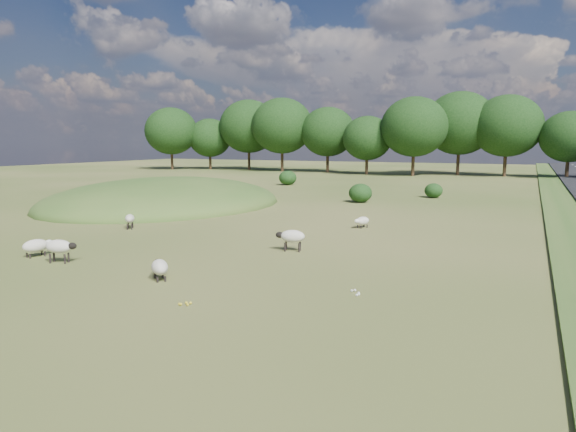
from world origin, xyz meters
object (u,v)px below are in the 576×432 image
object	(u,v)px
sheep_1	(60,247)
sheep_4	(130,219)
sheep_5	(292,236)
sheep_3	(362,221)
sheep_0	(36,246)
sheep_2	(160,267)

from	to	relation	value
sheep_1	sheep_4	bearing A→B (deg)	95.47
sheep_5	sheep_3	bearing A→B (deg)	-111.13
sheep_1	sheep_4	xyz separation A→B (m)	(-3.11, 7.24, -0.08)
sheep_0	sheep_2	bearing A→B (deg)	-82.39
sheep_1	sheep_2	world-z (taller)	sheep_1
sheep_0	sheep_2	xyz separation A→B (m)	(6.81, -0.68, -0.01)
sheep_1	sheep_0	bearing A→B (deg)	150.51
sheep_4	sheep_5	distance (m)	10.37
sheep_4	sheep_5	world-z (taller)	sheep_5
sheep_1	sheep_3	bearing A→B (deg)	39.96
sheep_1	sheep_3	world-z (taller)	sheep_1
sheep_2	sheep_5	distance (m)	6.43
sheep_3	sheep_5	world-z (taller)	sheep_5
sheep_1	sheep_2	size ratio (longest dim) A/B	1.14
sheep_1	sheep_5	xyz separation A→B (m)	(7.15, 5.76, 0.01)
sheep_0	sheep_4	size ratio (longest dim) A/B	1.20
sheep_5	sheep_2	bearing A→B (deg)	57.45
sheep_0	sheep_3	xyz separation A→B (m)	(9.84, 12.45, -0.06)
sheep_2	sheep_0	bearing A→B (deg)	37.38
sheep_2	sheep_4	xyz separation A→B (m)	(-8.17, 7.56, 0.11)
sheep_0	sheep_3	world-z (taller)	sheep_0
sheep_1	sheep_4	world-z (taller)	sheep_1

